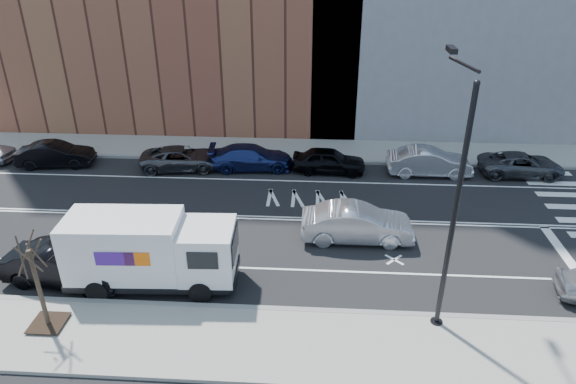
# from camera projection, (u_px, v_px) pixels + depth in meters

# --- Properties ---
(ground) EXTENTS (120.00, 120.00, 0.00)m
(ground) POSITION_uv_depth(u_px,v_px,m) (265.00, 218.00, 25.65)
(ground) COLOR black
(ground) RESTS_ON ground
(sidewalk_near) EXTENTS (44.00, 3.60, 0.15)m
(sidewalk_near) POSITION_uv_depth(u_px,v_px,m) (240.00, 343.00, 17.80)
(sidewalk_near) COLOR gray
(sidewalk_near) RESTS_ON ground
(sidewalk_far) EXTENTS (44.00, 3.60, 0.15)m
(sidewalk_far) POSITION_uv_depth(u_px,v_px,m) (279.00, 149.00, 33.43)
(sidewalk_far) COLOR gray
(sidewalk_far) RESTS_ON ground
(curb_near) EXTENTS (44.00, 0.25, 0.17)m
(curb_near) POSITION_uv_depth(u_px,v_px,m) (247.00, 308.00, 19.39)
(curb_near) COLOR gray
(curb_near) RESTS_ON ground
(curb_far) EXTENTS (44.00, 0.25, 0.17)m
(curb_far) POSITION_uv_depth(u_px,v_px,m) (277.00, 160.00, 31.83)
(curb_far) COLOR gray
(curb_far) RESTS_ON ground
(road_markings) EXTENTS (40.00, 8.60, 0.01)m
(road_markings) POSITION_uv_depth(u_px,v_px,m) (265.00, 218.00, 25.65)
(road_markings) COLOR white
(road_markings) RESTS_ON ground
(streetlight) EXTENTS (0.44, 4.02, 9.34)m
(streetlight) POSITION_uv_depth(u_px,v_px,m) (453.00, 196.00, 16.81)
(streetlight) COLOR black
(streetlight) RESTS_ON ground
(street_tree) EXTENTS (1.20, 1.20, 3.75)m
(street_tree) POSITION_uv_depth(u_px,v_px,m) (41.00, 296.00, 17.91)
(street_tree) COLOR black
(street_tree) RESTS_ON ground
(fedex_van) EXTENTS (6.77, 2.60, 3.05)m
(fedex_van) POSITION_uv_depth(u_px,v_px,m) (150.00, 251.00, 20.16)
(fedex_van) COLOR black
(fedex_van) RESTS_ON ground
(far_parked_b) EXTENTS (4.63, 2.11, 1.47)m
(far_parked_b) POSITION_uv_depth(u_px,v_px,m) (55.00, 154.00, 31.01)
(far_parked_b) COLOR black
(far_parked_b) RESTS_ON ground
(far_parked_c) EXTENTS (5.04, 2.80, 1.33)m
(far_parked_c) POSITION_uv_depth(u_px,v_px,m) (181.00, 158.00, 30.65)
(far_parked_c) COLOR #45464C
(far_parked_c) RESTS_ON ground
(far_parked_d) EXTENTS (5.13, 2.41, 1.45)m
(far_parked_d) POSITION_uv_depth(u_px,v_px,m) (251.00, 157.00, 30.64)
(far_parked_d) COLOR navy
(far_parked_d) RESTS_ON ground
(far_parked_e) EXTENTS (4.37, 1.94, 1.46)m
(far_parked_e) POSITION_uv_depth(u_px,v_px,m) (329.00, 160.00, 30.21)
(far_parked_e) COLOR black
(far_parked_e) RESTS_ON ground
(far_parked_f) EXTENTS (4.85, 1.75, 1.59)m
(far_parked_f) POSITION_uv_depth(u_px,v_px,m) (429.00, 162.00, 29.87)
(far_parked_f) COLOR silver
(far_parked_f) RESTS_ON ground
(far_parked_g) EXTENTS (4.78, 2.25, 1.32)m
(far_parked_g) POSITION_uv_depth(u_px,v_px,m) (521.00, 165.00, 29.85)
(far_parked_g) COLOR #44454A
(far_parked_g) RESTS_ON ground
(driving_sedan) EXTENTS (5.12, 1.84, 1.68)m
(driving_sedan) POSITION_uv_depth(u_px,v_px,m) (357.00, 224.00, 23.50)
(driving_sedan) COLOR silver
(driving_sedan) RESTS_ON ground
(near_parked_rear_a) EXTENTS (5.17, 2.35, 1.64)m
(near_parked_rear_a) POSITION_uv_depth(u_px,v_px,m) (65.00, 265.00, 20.62)
(near_parked_rear_a) COLOR black
(near_parked_rear_a) RESTS_ON ground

